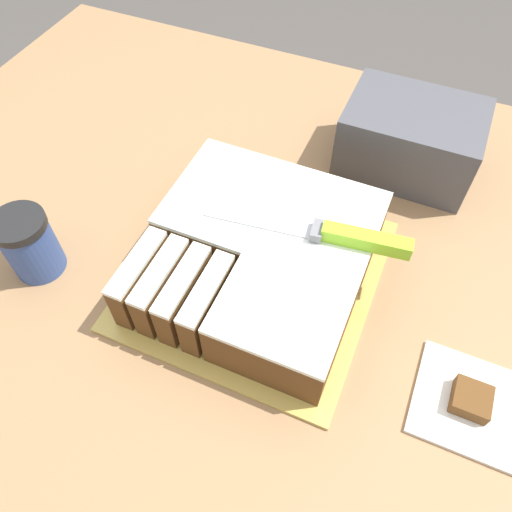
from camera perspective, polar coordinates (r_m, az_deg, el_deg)
ground_plane at (r=1.61m, az=-0.49°, el=-19.60°), size 8.00×8.00×0.00m
countertop at (r=1.18m, az=-0.64°, el=-13.13°), size 1.40×1.10×0.91m
cake_board at (r=0.76m, az=0.00°, el=-2.04°), size 0.35×0.36×0.01m
cake at (r=0.72m, az=0.51°, el=0.18°), size 0.31×0.32×0.08m
knife at (r=0.69m, az=9.78°, el=2.30°), size 0.29×0.06×0.02m
coffee_cup at (r=0.80m, az=-24.46°, el=1.22°), size 0.08×0.08×0.11m
paper_napkin at (r=0.72m, az=23.02°, el=-15.24°), size 0.13×0.13×0.01m
brownie at (r=0.70m, az=23.39°, el=-14.81°), size 0.05×0.05×0.02m
storage_box at (r=0.91m, az=17.17°, el=12.65°), size 0.22×0.16×0.12m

